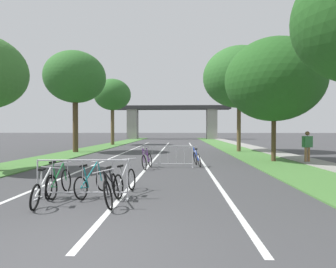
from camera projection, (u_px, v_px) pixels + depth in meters
name	position (u px, v px, depth m)	size (l,w,h in m)	color
ground_plane	(70.00, 256.00, 4.02)	(300.00, 300.00, 0.00)	#3D3D3F
grass_verge_left	(101.00, 147.00, 28.90)	(2.83, 60.19, 0.05)	#477A38
grass_verge_right	(229.00, 147.00, 28.33)	(2.83, 60.19, 0.05)	#477A38
sidewalk_path_right	(252.00, 147.00, 28.22)	(1.74, 60.19, 0.08)	gray
lane_stripe_center	(159.00, 153.00, 21.41)	(0.14, 34.82, 0.01)	silver
lane_stripe_right_lane	(197.00, 153.00, 21.28)	(0.14, 34.82, 0.01)	silver
lane_stripe_left_lane	(123.00, 153.00, 21.53)	(0.14, 34.82, 0.01)	silver
overpass_bridge	(172.00, 117.00, 53.64)	(22.26, 2.95, 6.42)	#2D2D30
tree_left_cypress_far	(75.00, 77.00, 22.06)	(4.81, 4.81, 8.05)	#4C3823
tree_left_maple_mid	(112.00, 95.00, 32.87)	(4.35, 4.35, 7.82)	brown
tree_right_oak_near	(274.00, 80.00, 15.68)	(5.48, 5.48, 6.97)	#4C3823
tree_right_pine_far	(239.00, 77.00, 22.75)	(5.88, 5.88, 8.62)	brown
crowd_barrier_nearest	(83.00, 179.00, 7.29)	(2.44, 0.56, 1.05)	#ADADB2
crowd_barrier_second	(168.00, 157.00, 13.44)	(2.42, 0.45, 1.05)	#ADADB2
bicycle_silver_0	(125.00, 181.00, 7.84)	(0.44, 1.74, 0.99)	black
bicycle_green_1	(59.00, 182.00, 7.72)	(0.49, 1.65, 0.99)	black
bicycle_purple_2	(147.00, 160.00, 13.12)	(0.61, 1.75, 1.04)	black
bicycle_black_3	(112.00, 189.00, 6.82)	(0.50, 1.75, 0.95)	black
bicycle_teal_4	(92.00, 183.00, 7.75)	(0.53, 1.69, 0.94)	black
bicycle_white_5	(43.00, 190.00, 6.77)	(0.49, 1.62, 0.93)	black
bicycle_blue_6	(197.00, 158.00, 13.93)	(0.59, 1.66, 0.99)	black
pedestrian_waiting	(307.00, 144.00, 15.22)	(0.61, 0.39, 1.74)	olive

